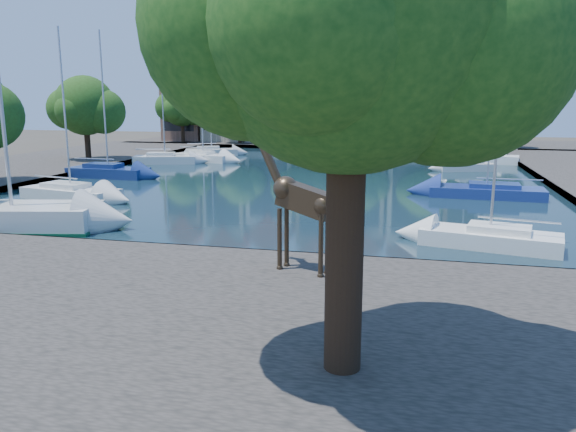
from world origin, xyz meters
The scene contains 30 objects.
ground centered at (0.00, 0.00, 0.00)m, with size 160.00×160.00×0.00m, color #38332B.
water_basin centered at (0.00, 24.00, 0.04)m, with size 38.00×50.00×0.08m, color black.
near_quay centered at (0.00, -7.00, 0.25)m, with size 50.00×14.00×0.50m, color #453F3B.
far_quay centered at (0.00, 56.00, 0.25)m, with size 60.00×16.00×0.50m, color #453F3B.
left_quay centered at (-25.00, 24.00, 0.25)m, with size 14.00×52.00×0.50m, color #453F3B.
plane_tree centered at (7.62, -9.01, 7.67)m, with size 8.32×6.40×10.62m.
townhouse_west_end centered at (-23.00, 55.99, 7.36)m, with size 5.44×9.18×14.93m.
townhouse_west_mid centered at (-17.00, 55.99, 8.23)m, with size 5.94×9.18×16.79m.
townhouse_west_inner centered at (-10.50, 55.99, 7.35)m, with size 6.43×9.18×15.15m.
townhouse_center centered at (-4.00, 55.99, 8.36)m, with size 5.44×9.18×16.93m.
townhouse_east_inner centered at (2.00, 55.99, 7.73)m, with size 5.94×9.18×15.79m.
townhouse_east_mid centered at (8.50, 55.99, 8.10)m, with size 6.43×9.18×16.65m.
townhouse_east_end centered at (15.00, 55.99, 7.11)m, with size 5.44×9.18×14.43m.
far_tree_far_west centered at (-21.90, 50.49, 5.18)m, with size 7.28×5.60×7.68m.
far_tree_west centered at (-13.91, 50.49, 5.08)m, with size 6.76×5.20×7.36m.
far_tree_mid_west centered at (-5.89, 50.49, 5.29)m, with size 7.80×6.00×8.00m.
far_tree_mid_east centered at (2.10, 50.49, 5.13)m, with size 7.02×5.40×7.52m.
far_tree_east centered at (10.11, 50.49, 5.24)m, with size 7.54×5.80×7.84m.
far_tree_far_east centered at (18.09, 50.49, 5.08)m, with size 6.76×5.20×7.36m.
side_tree_left_far centered at (-21.90, 27.99, 5.38)m, with size 7.28×5.60×7.88m.
giraffe_statue centered at (5.07, -2.33, 2.99)m, with size 3.45×1.54×5.07m.
sailboat_left_a centered at (-12.00, 10.20, 0.63)m, with size 6.70×3.49×10.30m.
sailboat_left_b centered at (-15.00, 19.66, 0.69)m, with size 6.50×2.54×11.24m.
sailboat_left_c centered at (-14.79, 29.57, 0.70)m, with size 6.20×3.65×12.34m.
sailboat_left_d centered at (-12.00, 32.37, 0.64)m, with size 6.58×3.77×10.04m.
sailboat_left_e centered at (-13.27, 38.11, 0.62)m, with size 5.93×3.84×8.58m.
sailboat_right_a centered at (12.00, 4.00, 0.63)m, with size 5.92×3.12×11.21m.
sailboat_right_b centered at (13.23, 16.81, 0.57)m, with size 7.07×2.80×9.65m.
sailboat_right_c centered at (13.03, 30.37, 0.60)m, with size 4.97×2.88×9.32m.
sailboat_right_d centered at (15.00, 37.08, 0.67)m, with size 6.88×3.32×10.20m.
Camera 1 is at (8.90, -20.22, 6.21)m, focal length 35.00 mm.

